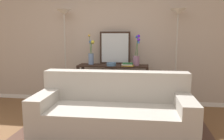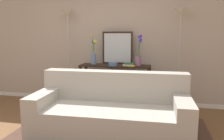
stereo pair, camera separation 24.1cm
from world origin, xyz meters
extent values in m
cube|color=white|center=(0.00, 2.36, 0.04)|extent=(12.00, 0.15, 0.09)
cube|color=#B7A899|center=(0.00, 2.36, 1.45)|extent=(12.00, 0.14, 2.73)
cube|color=#51382D|center=(0.52, 0.64, 0.01)|extent=(2.85, 2.00, 0.01)
cube|color=#ADA89E|center=(0.52, 0.74, 0.21)|extent=(2.26, 1.02, 0.42)
cube|color=#ADA89E|center=(0.51, 1.08, 0.65)|extent=(2.24, 0.33, 0.46)
cube|color=#ADA89E|center=(-0.48, 0.71, 0.30)|extent=(0.27, 0.96, 0.60)
cube|color=#ADA89E|center=(1.52, 0.77, 0.30)|extent=(0.27, 0.96, 0.60)
cube|color=black|center=(0.34, 1.96, 0.84)|extent=(1.36, 0.39, 0.03)
cube|color=black|center=(0.34, 1.96, 0.15)|extent=(1.25, 0.33, 0.01)
cube|color=black|center=(-0.32, 1.79, 0.41)|extent=(0.05, 0.05, 0.83)
cube|color=black|center=(1.00, 1.79, 0.41)|extent=(0.05, 0.05, 0.83)
cube|color=black|center=(-0.32, 2.13, 0.41)|extent=(0.05, 0.05, 0.83)
cube|color=black|center=(1.00, 2.13, 0.41)|extent=(0.05, 0.05, 0.83)
cylinder|color=#B7B2A8|center=(-0.66, 2.06, 0.01)|extent=(0.26, 0.26, 0.02)
cylinder|color=#B7B2A8|center=(-0.66, 2.06, 0.93)|extent=(0.02, 0.02, 1.81)
cone|color=silver|center=(-0.66, 2.06, 1.88)|extent=(0.28, 0.28, 0.10)
cylinder|color=#B7B2A8|center=(1.54, 2.06, 0.01)|extent=(0.26, 0.26, 0.02)
cylinder|color=#B7B2A8|center=(1.54, 2.06, 0.92)|extent=(0.02, 0.02, 1.79)
cone|color=silver|center=(1.54, 2.06, 1.86)|extent=(0.28, 0.28, 0.10)
cube|color=black|center=(0.35, 2.13, 1.18)|extent=(0.61, 0.02, 0.65)
cube|color=silver|center=(0.35, 2.12, 1.18)|extent=(0.54, 0.01, 0.58)
cylinder|color=#6B84AD|center=(-0.11, 1.99, 0.97)|extent=(0.11, 0.11, 0.22)
cylinder|color=#3D7538|center=(-0.12, 1.98, 1.25)|extent=(0.03, 0.03, 0.35)
sphere|color=gold|center=(-0.13, 1.97, 1.42)|extent=(0.04, 0.04, 0.04)
cylinder|color=#3D7538|center=(-0.09, 2.00, 1.19)|extent=(0.01, 0.02, 0.22)
sphere|color=gold|center=(-0.07, 2.00, 1.30)|extent=(0.07, 0.07, 0.07)
cylinder|color=#3D7538|center=(-0.11, 2.01, 1.19)|extent=(0.03, 0.01, 0.23)
sphere|color=#4672E5|center=(-0.12, 2.03, 1.30)|extent=(0.07, 0.07, 0.07)
cylinder|color=gray|center=(0.79, 1.96, 0.95)|extent=(0.12, 0.12, 0.18)
cylinder|color=#3D7538|center=(0.79, 1.98, 1.22)|extent=(0.05, 0.01, 0.36)
sphere|color=blue|center=(0.79, 2.00, 1.40)|extent=(0.05, 0.05, 0.05)
cylinder|color=#3D7538|center=(0.80, 1.96, 1.19)|extent=(0.01, 0.04, 0.31)
sphere|color=#622BD9|center=(0.82, 1.96, 1.35)|extent=(0.06, 0.06, 0.06)
cylinder|color=#3D7538|center=(0.80, 1.97, 1.23)|extent=(0.01, 0.04, 0.38)
sphere|color=#5D1EE1|center=(0.82, 1.97, 1.41)|extent=(0.06, 0.06, 0.06)
cylinder|color=#3D7538|center=(0.80, 1.96, 1.17)|extent=(0.01, 0.03, 0.26)
sphere|color=#3D6BE3|center=(0.82, 1.96, 1.30)|extent=(0.04, 0.04, 0.04)
cylinder|color=#4C7093|center=(0.32, 1.84, 0.88)|extent=(0.18, 0.18, 0.05)
torus|color=#4C7093|center=(0.32, 1.84, 0.91)|extent=(0.18, 0.18, 0.01)
cube|color=gold|center=(0.64, 1.84, 0.87)|extent=(0.23, 0.17, 0.02)
cube|color=silver|center=(0.62, 1.83, 0.89)|extent=(0.21, 0.15, 0.02)
cube|color=#236033|center=(0.63, 1.83, 0.91)|extent=(0.19, 0.13, 0.02)
cube|color=gold|center=(-0.19, 1.96, 0.06)|extent=(0.06, 0.17, 0.11)
cube|color=#B77F33|center=(-0.14, 1.96, 0.06)|extent=(0.03, 0.15, 0.13)
cube|color=#6B3360|center=(-0.10, 1.96, 0.05)|extent=(0.06, 0.17, 0.10)
cube|color=navy|center=(-0.05, 1.96, 0.06)|extent=(0.03, 0.17, 0.12)
cube|color=#236033|center=(-0.01, 1.96, 0.05)|extent=(0.04, 0.14, 0.10)
cube|color=#2D2D33|center=(0.04, 1.96, 0.06)|extent=(0.05, 0.18, 0.12)
cube|color=slate|center=(0.08, 1.96, 0.06)|extent=(0.02, 0.17, 0.13)
cube|color=#1E7075|center=(0.12, 1.96, 0.05)|extent=(0.06, 0.15, 0.10)
camera|label=1|loc=(0.98, -2.37, 1.44)|focal=36.38mm
camera|label=2|loc=(1.21, -2.32, 1.44)|focal=36.38mm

